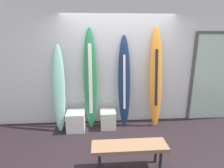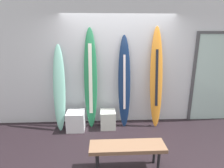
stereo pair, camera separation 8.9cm
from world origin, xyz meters
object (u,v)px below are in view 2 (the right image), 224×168
at_px(glass_door, 217,76).
at_px(bench, 127,148).
at_px(surfboard_seafoam, 59,88).
at_px(surfboard_emerald, 91,79).
at_px(display_block_left, 108,119).
at_px(surfboard_navy, 124,82).
at_px(surfboard_sunset, 156,78).
at_px(display_block_center, 76,121).

bearing_deg(glass_door, bench, -144.82).
relative_size(surfboard_seafoam, glass_door, 0.88).
height_order(surfboard_emerald, glass_door, surfboard_emerald).
bearing_deg(surfboard_seafoam, display_block_left, -4.52).
relative_size(surfboard_navy, surfboard_sunset, 0.92).
height_order(surfboard_emerald, bench, surfboard_emerald).
bearing_deg(surfboard_sunset, surfboard_seafoam, -178.88).
distance_m(surfboard_emerald, display_block_center, 0.98).
relative_size(surfboard_seafoam, bench, 1.61).
height_order(surfboard_seafoam, bench, surfboard_seafoam).
bearing_deg(display_block_left, surfboard_sunset, 6.57).
bearing_deg(display_block_center, surfboard_navy, 10.13).
xyz_separation_m(display_block_center, bench, (0.98, -1.29, 0.16)).
relative_size(surfboard_seafoam, surfboard_sunset, 0.83).
xyz_separation_m(surfboard_navy, surfboard_sunset, (0.72, -0.02, 0.08)).
relative_size(display_block_center, glass_door, 0.20).
bearing_deg(surfboard_seafoam, surfboard_navy, 2.41).
height_order(surfboard_seafoam, glass_door, glass_door).
height_order(surfboard_seafoam, display_block_center, surfboard_seafoam).
bearing_deg(display_block_center, glass_door, 6.32).
xyz_separation_m(surfboard_navy, glass_door, (2.23, 0.17, 0.07)).
relative_size(glass_door, bench, 1.84).
distance_m(surfboard_seafoam, display_block_left, 1.29).
xyz_separation_m(display_block_left, display_block_center, (-0.72, -0.05, 0.01)).
distance_m(surfboard_emerald, surfboard_sunset, 1.47).
bearing_deg(display_block_left, surfboard_navy, 20.99).
distance_m(display_block_left, glass_door, 2.78).
height_order(surfboard_emerald, display_block_center, surfboard_emerald).
bearing_deg(glass_door, surfboard_sunset, -172.82).
distance_m(surfboard_navy, bench, 1.62).
xyz_separation_m(surfboard_sunset, display_block_center, (-1.81, -0.18, -0.90)).
distance_m(glass_door, bench, 2.96).
height_order(surfboard_seafoam, surfboard_sunset, surfboard_sunset).
height_order(surfboard_sunset, display_block_left, surfboard_sunset).
height_order(surfboard_sunset, glass_door, surfboard_sunset).
bearing_deg(bench, display_block_center, 127.24).
height_order(display_block_center, glass_door, glass_door).
distance_m(surfboard_seafoam, surfboard_navy, 1.44).
height_order(surfboard_navy, bench, surfboard_navy).
relative_size(surfboard_sunset, display_block_center, 5.31).
bearing_deg(surfboard_navy, glass_door, 4.43).
height_order(surfboard_sunset, bench, surfboard_sunset).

